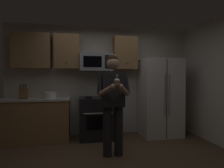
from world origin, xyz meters
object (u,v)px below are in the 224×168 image
(microwave, at_px, (96,62))
(knife_block, at_px, (23,93))
(cupcake, at_px, (117,82))
(bowl_large_white, at_px, (50,95))
(person, at_px, (113,99))
(refrigerator, at_px, (160,97))
(oven_range, at_px, (96,118))

(microwave, bearing_deg, knife_block, -174.47)
(microwave, distance_m, cupcake, 1.58)
(bowl_large_white, relative_size, person, 0.17)
(microwave, distance_m, person, 1.40)
(refrigerator, distance_m, cupcake, 1.93)
(oven_range, relative_size, cupcake, 5.36)
(microwave, relative_size, knife_block, 2.31)
(knife_block, xyz_separation_m, cupcake, (1.72, -1.36, 0.26))
(knife_block, xyz_separation_m, person, (1.72, -1.03, -0.04))
(oven_range, bearing_deg, knife_block, -178.90)
(microwave, xyz_separation_m, knife_block, (-1.54, -0.15, -0.69))
(oven_range, xyz_separation_m, cupcake, (0.19, -1.39, 0.83))
(oven_range, relative_size, person, 0.53)
(bowl_large_white, distance_m, person, 1.62)
(refrigerator, relative_size, cupcake, 10.35)
(refrigerator, height_order, cupcake, refrigerator)
(person, bearing_deg, knife_block, 149.06)
(cupcake, bearing_deg, refrigerator, 45.80)
(refrigerator, height_order, knife_block, refrigerator)
(person, relative_size, cupcake, 10.13)
(bowl_large_white, height_order, person, person)
(oven_range, distance_m, microwave, 1.26)
(cupcake, bearing_deg, person, 90.00)
(microwave, xyz_separation_m, person, (0.19, -1.18, -0.72))
(knife_block, relative_size, bowl_large_white, 1.10)
(cupcake, bearing_deg, microwave, 97.01)
(bowl_large_white, bearing_deg, refrigerator, -1.76)
(microwave, height_order, knife_block, microwave)
(refrigerator, relative_size, bowl_large_white, 6.19)
(oven_range, relative_size, bowl_large_white, 3.21)
(refrigerator, height_order, bowl_large_white, refrigerator)
(microwave, xyz_separation_m, bowl_large_white, (-1.01, -0.08, -0.73))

